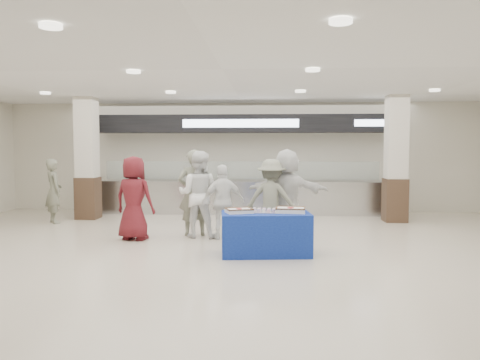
# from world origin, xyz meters

# --- Properties ---
(ground) EXTENTS (14.00, 14.00, 0.00)m
(ground) POSITION_xyz_m (0.00, 0.00, 0.00)
(ground) COLOR beige
(ground) RESTS_ON ground
(serving_line) EXTENTS (8.70, 0.85, 2.80)m
(serving_line) POSITION_xyz_m (0.00, 5.40, 1.16)
(serving_line) COLOR #B4B5BB
(serving_line) RESTS_ON ground
(column_left) EXTENTS (0.55, 0.55, 3.20)m
(column_left) POSITION_xyz_m (-4.00, 4.20, 1.53)
(column_left) COLOR #372519
(column_left) RESTS_ON ground
(column_right) EXTENTS (0.55, 0.55, 3.20)m
(column_right) POSITION_xyz_m (4.00, 4.20, 1.53)
(column_right) COLOR #372519
(column_right) RESTS_ON ground
(display_table) EXTENTS (1.62, 0.94, 0.75)m
(display_table) POSITION_xyz_m (0.74, 0.32, 0.38)
(display_table) COLOR navy
(display_table) RESTS_ON ground
(sheet_cake_left) EXTENTS (0.53, 0.47, 0.09)m
(sheet_cake_left) POSITION_xyz_m (0.27, 0.27, 0.80)
(sheet_cake_left) COLOR white
(sheet_cake_left) RESTS_ON display_table
(sheet_cake_right) EXTENTS (0.54, 0.44, 0.10)m
(sheet_cake_right) POSITION_xyz_m (1.17, 0.38, 0.80)
(sheet_cake_right) COLOR white
(sheet_cake_right) RESTS_ON display_table
(cupcake_tray) EXTENTS (0.47, 0.37, 0.07)m
(cupcake_tray) POSITION_xyz_m (0.70, 0.34, 0.79)
(cupcake_tray) COLOR #B2B1B6
(cupcake_tray) RESTS_ON display_table
(civilian_maroon) EXTENTS (0.95, 0.74, 1.72)m
(civilian_maroon) POSITION_xyz_m (-1.97, 1.50, 0.86)
(civilian_maroon) COLOR maroon
(civilian_maroon) RESTS_ON ground
(soldier_a) EXTENTS (0.75, 0.57, 1.85)m
(soldier_a) POSITION_xyz_m (-0.82, 2.04, 0.92)
(soldier_a) COLOR slate
(soldier_a) RESTS_ON ground
(chef_tall) EXTENTS (0.95, 0.78, 1.82)m
(chef_tall) POSITION_xyz_m (-0.69, 1.86, 0.91)
(chef_tall) COLOR white
(chef_tall) RESTS_ON ground
(chef_short) EXTENTS (0.98, 0.69, 1.54)m
(chef_short) POSITION_xyz_m (-0.16, 1.70, 0.77)
(chef_short) COLOR white
(chef_short) RESTS_ON ground
(soldier_b) EXTENTS (1.18, 0.84, 1.65)m
(soldier_b) POSITION_xyz_m (0.84, 1.90, 0.83)
(soldier_b) COLOR slate
(soldier_b) RESTS_ON ground
(civilian_white) EXTENTS (1.79, 0.81, 1.86)m
(civilian_white) POSITION_xyz_m (1.18, 2.12, 0.93)
(civilian_white) COLOR white
(civilian_white) RESTS_ON ground
(soldier_bg) EXTENTS (0.68, 0.69, 1.61)m
(soldier_bg) POSITION_xyz_m (-4.58, 3.45, 0.80)
(soldier_bg) COLOR slate
(soldier_bg) RESTS_ON ground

